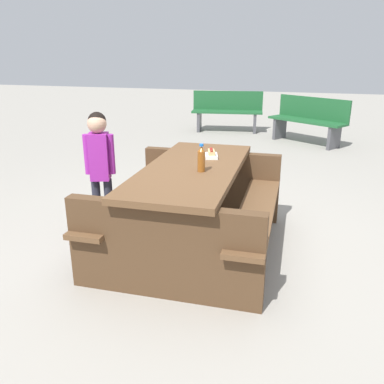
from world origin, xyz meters
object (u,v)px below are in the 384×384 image
object	(u,v)px
picnic_table	(192,201)
park_bench_near	(227,110)
hotdog_tray	(211,154)
child_in_coat	(99,157)
soda_bottle	(201,159)
park_bench_mid	(309,119)

from	to	relation	value
picnic_table	park_bench_near	size ratio (longest dim) A/B	1.19
picnic_table	hotdog_tray	xyz separation A→B (m)	(0.34, -0.08, 0.34)
hotdog_tray	child_in_coat	distance (m)	1.04
picnic_table	soda_bottle	size ratio (longest dim) A/B	8.16
child_in_coat	park_bench_mid	bearing A→B (deg)	-21.49
park_bench_mid	soda_bottle	bearing A→B (deg)	170.88
soda_bottle	park_bench_mid	xyz separation A→B (m)	(4.91, -0.79, -0.40)
child_in_coat	soda_bottle	bearing A→B (deg)	-103.58
hotdog_tray	park_bench_near	distance (m)	5.29
soda_bottle	child_in_coat	distance (m)	1.08
picnic_table	soda_bottle	world-z (taller)	soda_bottle
child_in_coat	park_bench_mid	distance (m)	5.01
picnic_table	hotdog_tray	world-z (taller)	hotdog_tray
hotdog_tray	child_in_coat	xyz separation A→B (m)	(-0.21, 1.02, -0.05)
hotdog_tray	park_bench_near	bearing A→B (deg)	9.73
child_in_coat	park_bench_mid	size ratio (longest dim) A/B	0.78
picnic_table	soda_bottle	bearing A→B (deg)	-136.48
picnic_table	park_bench_near	world-z (taller)	park_bench_near
park_bench_near	soda_bottle	bearing A→B (deg)	-170.77
soda_bottle	child_in_coat	bearing A→B (deg)	76.42
picnic_table	soda_bottle	xyz separation A→B (m)	(-0.12, -0.11, 0.41)
picnic_table	hotdog_tray	bearing A→B (deg)	-13.63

